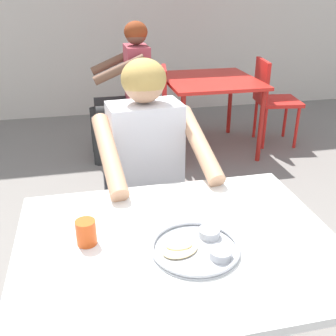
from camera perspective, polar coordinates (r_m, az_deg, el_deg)
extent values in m
cube|color=white|center=(1.32, 1.54, -11.11)|extent=(1.06, 0.82, 0.03)
cylinder|color=#B2B2B7|center=(1.82, -16.62, -15.72)|extent=(0.04, 0.04, 0.72)
cylinder|color=#B2B2B7|center=(1.95, 12.76, -12.03)|extent=(0.04, 0.04, 0.72)
cylinder|color=#B7BABF|center=(1.27, 4.00, -11.83)|extent=(0.29, 0.29, 0.01)
torus|color=#B7BABF|center=(1.27, 4.01, -11.43)|extent=(0.29, 0.29, 0.01)
cylinder|color=#B2B5BA|center=(1.24, 7.70, -12.31)|extent=(0.07, 0.07, 0.03)
cylinder|color=#C65119|center=(1.24, 7.71, -12.11)|extent=(0.06, 0.06, 0.01)
cylinder|color=#B2B5BA|center=(1.33, 6.04, -9.39)|extent=(0.07, 0.07, 0.03)
cylinder|color=#9E4714|center=(1.32, 6.05, -9.20)|extent=(0.06, 0.06, 0.01)
ellipsoid|color=#E5C689|center=(1.26, 1.77, -11.82)|extent=(0.14, 0.12, 0.01)
ellipsoid|color=#D8BE83|center=(1.26, 1.63, -11.21)|extent=(0.09, 0.06, 0.01)
cylinder|color=#D84C19|center=(1.31, -11.88, -9.20)|extent=(0.07, 0.07, 0.09)
cylinder|color=#593319|center=(1.29, -11.98, -8.26)|extent=(0.06, 0.06, 0.02)
cube|color=#3F3F44|center=(2.10, -3.30, -5.56)|extent=(0.43, 0.46, 0.04)
cube|color=#3F3F44|center=(2.18, -4.76, 1.63)|extent=(0.37, 0.07, 0.37)
cylinder|color=#3F3F44|center=(2.13, 2.19, -12.57)|extent=(0.03, 0.03, 0.43)
cylinder|color=#3F3F44|center=(2.07, -6.12, -14.11)|extent=(0.03, 0.03, 0.43)
cylinder|color=#3F3F44|center=(2.40, -0.64, -7.74)|extent=(0.03, 0.03, 0.43)
cylinder|color=#3F3F44|center=(2.34, -7.94, -8.92)|extent=(0.03, 0.03, 0.43)
cylinder|color=#272727|center=(1.92, 4.87, -16.99)|extent=(0.10, 0.10, 0.46)
cylinder|color=#272727|center=(1.90, 2.87, -7.05)|extent=(0.16, 0.41, 0.12)
cylinder|color=#272727|center=(1.85, -4.26, -18.92)|extent=(0.10, 0.10, 0.46)
cylinder|color=#272727|center=(1.83, -6.05, -8.55)|extent=(0.16, 0.41, 0.12)
cube|color=silver|center=(1.91, -3.28, 1.89)|extent=(0.36, 0.23, 0.52)
cylinder|color=tan|center=(1.77, 4.57, 3.57)|extent=(0.12, 0.46, 0.25)
cylinder|color=tan|center=(1.67, -8.61, 1.95)|extent=(0.12, 0.46, 0.25)
sphere|color=tan|center=(1.80, -3.57, 12.46)|extent=(0.19, 0.19, 0.19)
ellipsoid|color=tan|center=(1.79, -3.58, 12.91)|extent=(0.21, 0.20, 0.18)
cube|color=red|center=(3.81, 6.25, 12.64)|extent=(0.86, 0.92, 0.03)
cylinder|color=#AD1E18|center=(3.44, 2.18, 5.21)|extent=(0.04, 0.04, 0.68)
cylinder|color=#AD1E18|center=(3.69, 13.40, 5.92)|extent=(0.04, 0.04, 0.68)
cylinder|color=#AD1E18|center=(4.18, -0.56, 8.89)|extent=(0.04, 0.04, 0.68)
cylinder|color=#AD1E18|center=(4.38, 9.03, 9.36)|extent=(0.04, 0.04, 0.68)
cube|color=red|center=(3.70, -3.72, 8.14)|extent=(0.49, 0.45, 0.04)
cube|color=red|center=(3.64, -0.57, 11.44)|extent=(0.10, 0.36, 0.40)
cylinder|color=red|center=(3.64, -6.45, 3.96)|extent=(0.03, 0.03, 0.42)
cylinder|color=red|center=(3.92, -6.19, 5.57)|extent=(0.03, 0.03, 0.42)
cylinder|color=red|center=(3.63, -0.86, 4.07)|extent=(0.03, 0.03, 0.42)
cylinder|color=red|center=(3.91, -0.99, 5.67)|extent=(0.03, 0.03, 0.42)
cube|color=red|center=(4.17, 15.77, 9.38)|extent=(0.46, 0.47, 0.04)
cube|color=red|center=(4.05, 13.54, 12.37)|extent=(0.09, 0.39, 0.40)
cylinder|color=red|center=(4.43, 16.76, 7.06)|extent=(0.03, 0.03, 0.43)
cylinder|color=red|center=(4.14, 18.28, 5.60)|extent=(0.03, 0.03, 0.43)
cylinder|color=red|center=(4.33, 12.64, 7.10)|extent=(0.03, 0.03, 0.43)
cylinder|color=red|center=(4.03, 13.90, 5.61)|extent=(0.03, 0.03, 0.43)
cylinder|color=#282828|center=(3.62, -10.16, 3.88)|extent=(0.10, 0.10, 0.45)
cylinder|color=#282828|center=(3.54, -7.23, 8.17)|extent=(0.40, 0.12, 0.12)
cylinder|color=#282828|center=(3.90, -10.43, 5.45)|extent=(0.10, 0.10, 0.45)
cylinder|color=#282828|center=(3.83, -7.72, 9.45)|extent=(0.40, 0.12, 0.12)
cube|color=#B23F4C|center=(3.64, -4.51, 13.19)|extent=(0.20, 0.34, 0.54)
cylinder|color=brown|center=(3.40, -7.14, 14.08)|extent=(0.45, 0.08, 0.25)
cylinder|color=brown|center=(3.80, -7.83, 15.22)|extent=(0.45, 0.08, 0.25)
sphere|color=brown|center=(3.58, -4.72, 19.01)|extent=(0.19, 0.19, 0.19)
ellipsoid|color=maroon|center=(3.58, -4.73, 19.23)|extent=(0.21, 0.20, 0.18)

